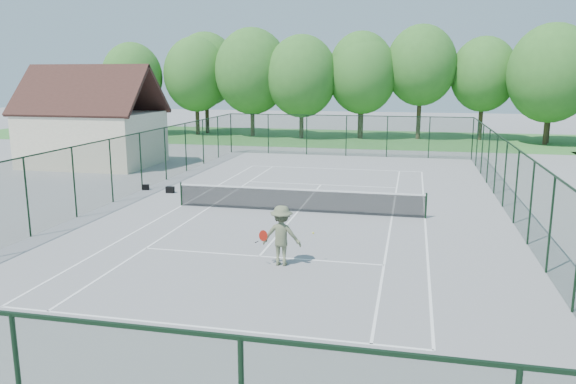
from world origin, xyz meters
name	(u,v)px	position (x,y,z in m)	size (l,w,h in m)	color
ground	(298,212)	(0.00, 0.00, 0.00)	(140.00, 140.00, 0.00)	gray
grass_far	(361,138)	(0.00, 30.00, 0.01)	(80.00, 16.00, 0.01)	#3F8237
court_lines	(298,212)	(0.00, 0.00, 0.00)	(11.05, 23.85, 0.01)	white
tennis_net	(298,199)	(0.00, 0.00, 0.58)	(11.08, 0.08, 1.10)	black
fence_enclosure	(298,177)	(0.00, 0.00, 1.56)	(18.05, 36.05, 3.02)	#193622
utility_building	(92,118)	(-16.00, 10.00, 3.12)	(8.60, 6.27, 6.63)	#F1E3C2
tree_line_far	(362,74)	(0.00, 30.00, 5.99)	(39.40, 6.40, 9.70)	#3F311E
sports_bag_a	(146,187)	(-8.79, 2.97, 0.14)	(0.36, 0.21, 0.29)	black
sports_bag_b	(170,190)	(-7.22, 2.55, 0.16)	(0.41, 0.25, 0.32)	black
tennis_player	(282,235)	(0.91, -7.04, 0.97)	(1.86, 0.92, 1.93)	#626849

